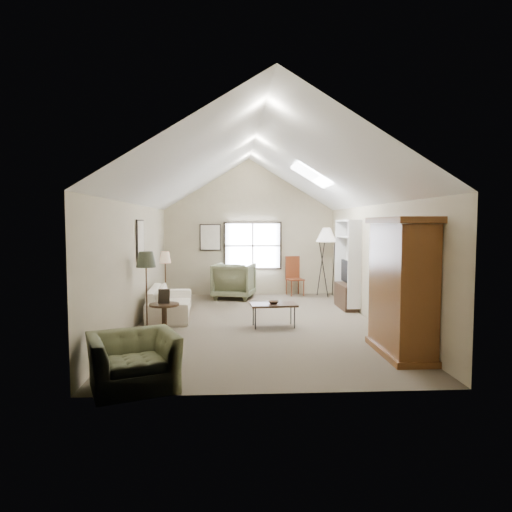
{
  "coord_description": "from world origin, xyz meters",
  "views": [
    {
      "loc": [
        -0.56,
        -9.5,
        2.11
      ],
      "look_at": [
        0.0,
        0.4,
        1.4
      ],
      "focal_mm": 32.0,
      "sensor_mm": 36.0,
      "label": 1
    }
  ],
  "objects": [
    {
      "name": "tv_alcove",
      "position": [
        2.34,
        1.6,
        1.15
      ],
      "size": [
        0.32,
        1.3,
        2.1
      ],
      "primitive_type": "cube",
      "color": "white",
      "rests_on": "ground"
    },
    {
      "name": "side_table",
      "position": [
        -1.83,
        -0.76,
        0.29
      ],
      "size": [
        0.6,
        0.6,
        0.57
      ],
      "primitive_type": "cylinder",
      "rotation": [
        0.0,
        0.0,
        0.06
      ],
      "color": "#332014",
      "rests_on": "ground"
    },
    {
      "name": "armchair_far",
      "position": [
        -0.46,
        3.23,
        0.5
      ],
      "size": [
        1.31,
        1.33,
        1.0
      ],
      "primitive_type": "imported",
      "rotation": [
        0.0,
        0.0,
        2.89
      ],
      "color": "#555B3F",
      "rests_on": "ground"
    },
    {
      "name": "side_chair",
      "position": [
        1.34,
        3.7,
        0.57
      ],
      "size": [
        0.54,
        0.54,
        1.14
      ],
      "primitive_type": "cube",
      "rotation": [
        0.0,
        0.0,
        0.26
      ],
      "color": "maroon",
      "rests_on": "ground"
    },
    {
      "name": "armchair_near",
      "position": [
        -1.81,
        -3.7,
        0.35
      ],
      "size": [
        1.35,
        1.27,
        0.7
      ],
      "primitive_type": "imported",
      "rotation": [
        0.0,
        0.0,
        0.38
      ],
      "color": "#6A714F",
      "rests_on": "ground"
    },
    {
      "name": "media_console",
      "position": [
        2.32,
        1.6,
        0.3
      ],
      "size": [
        0.34,
        1.18,
        0.6
      ],
      "primitive_type": "cube",
      "color": "#382316",
      "rests_on": "ground"
    },
    {
      "name": "tv_panel",
      "position": [
        2.32,
        1.6,
        0.92
      ],
      "size": [
        0.05,
        0.9,
        0.55
      ],
      "primitive_type": "cube",
      "color": "black",
      "rests_on": "media_console"
    },
    {
      "name": "tan_lamp",
      "position": [
        -2.2,
        2.04,
        0.72
      ],
      "size": [
        0.3,
        0.3,
        1.43
      ],
      "primitive_type": null,
      "rotation": [
        0.0,
        0.0,
        0.06
      ],
      "color": "tan",
      "rests_on": "ground"
    },
    {
      "name": "tripod_lamp",
      "position": [
        2.2,
        3.46,
        1.01
      ],
      "size": [
        0.73,
        0.73,
        2.02
      ],
      "primitive_type": null,
      "rotation": [
        0.0,
        0.0,
        0.29
      ],
      "color": "white",
      "rests_on": "ground"
    },
    {
      "name": "dark_lamp",
      "position": [
        -2.2,
        -0.56,
        0.8
      ],
      "size": [
        0.4,
        0.4,
        1.59
      ],
      "primitive_type": null,
      "rotation": [
        0.0,
        0.0,
        0.06
      ],
      "color": "#272B1E",
      "rests_on": "ground"
    },
    {
      "name": "room_shell",
      "position": [
        0.0,
        0.0,
        3.21
      ],
      "size": [
        5.01,
        8.01,
        4.0
      ],
      "color": "brown",
      "rests_on": "ground"
    },
    {
      "name": "armoire",
      "position": [
        2.18,
        -2.4,
        1.1
      ],
      "size": [
        0.6,
        1.5,
        2.2
      ],
      "primitive_type": "cube",
      "color": "brown",
      "rests_on": "ground"
    },
    {
      "name": "skylight",
      "position": [
        1.3,
        0.9,
        3.22
      ],
      "size": [
        0.8,
        1.2,
        0.52
      ],
      "primitive_type": null,
      "color": "white",
      "rests_on": "room_shell"
    },
    {
      "name": "wall_art",
      "position": [
        -1.88,
        1.94,
        1.73
      ],
      "size": [
        1.97,
        3.71,
        0.88
      ],
      "color": "black",
      "rests_on": "room_shell"
    },
    {
      "name": "sofa",
      "position": [
        -1.93,
        0.84,
        0.33
      ],
      "size": [
        1.03,
        2.33,
        0.67
      ],
      "primitive_type": "imported",
      "rotation": [
        0.0,
        0.0,
        1.63
      ],
      "color": "white",
      "rests_on": "ground"
    },
    {
      "name": "bowl",
      "position": [
        0.32,
        -0.35,
        0.5
      ],
      "size": [
        0.24,
        0.24,
        0.05
      ],
      "primitive_type": "imported",
      "rotation": [
        0.0,
        0.0,
        0.06
      ],
      "color": "#352615",
      "rests_on": "coffee_table"
    },
    {
      "name": "coffee_table",
      "position": [
        0.32,
        -0.35,
        0.24
      ],
      "size": [
        0.96,
        0.58,
        0.48
      ],
      "primitive_type": "cube",
      "rotation": [
        0.0,
        0.0,
        0.06
      ],
      "color": "#331E15",
      "rests_on": "ground"
    },
    {
      "name": "window",
      "position": [
        0.1,
        3.96,
        1.45
      ],
      "size": [
        1.72,
        0.08,
        1.42
      ],
      "primitive_type": "cube",
      "color": "black",
      "rests_on": "room_shell"
    }
  ]
}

